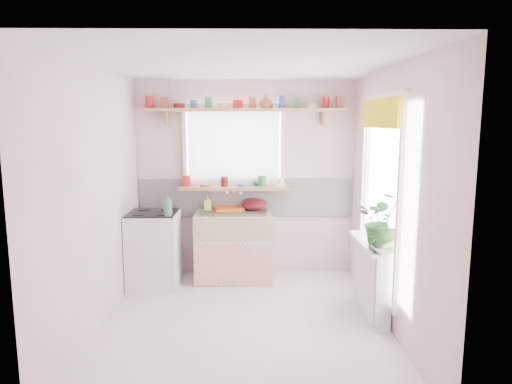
{
  "coord_description": "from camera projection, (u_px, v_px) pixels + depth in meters",
  "views": [
    {
      "loc": [
        0.05,
        -4.27,
        1.99
      ],
      "look_at": [
        0.12,
        0.55,
        1.23
      ],
      "focal_mm": 32.0,
      "sensor_mm": 36.0,
      "label": 1
    }
  ],
  "objects": [
    {
      "name": "cooker",
      "position": [
        154.0,
        249.0,
        5.48
      ],
      "size": [
        0.58,
        0.58,
        0.93
      ],
      "color": "white",
      "rests_on": "ground"
    },
    {
      "name": "cooker_bottle",
      "position": [
        168.0,
        205.0,
        5.17
      ],
      "size": [
        0.13,
        0.13,
        0.26
      ],
      "primitive_type": "imported",
      "rotation": [
        0.0,
        0.0,
        0.32
      ],
      "color": "#3F7E4E",
      "rests_on": "cooker"
    },
    {
      "name": "radiator_ledge",
      "position": [
        371.0,
        277.0,
        4.68
      ],
      "size": [
        0.22,
        0.95,
        0.78
      ],
      "color": "white",
      "rests_on": "ground"
    },
    {
      "name": "fruit_bowl",
      "position": [
        388.0,
        249.0,
        4.22
      ],
      "size": [
        0.37,
        0.37,
        0.08
      ],
      "primitive_type": "imported",
      "rotation": [
        0.0,
        0.0,
        -0.21
      ],
      "color": "white",
      "rests_on": "radiator_ledge"
    },
    {
      "name": "soap_bottle_sink",
      "position": [
        208.0,
        202.0,
        5.85
      ],
      "size": [
        0.09,
        0.09,
        0.2
      ],
      "primitive_type": "imported",
      "rotation": [
        0.0,
        0.0,
        0.04
      ],
      "color": "#DFDE63",
      "rests_on": "sink_unit"
    },
    {
      "name": "sill_crockery",
      "position": [
        230.0,
        182.0,
        5.8
      ],
      "size": [
        1.35,
        0.11,
        0.12
      ],
      "color": "red",
      "rests_on": "windowsill"
    },
    {
      "name": "fruit",
      "position": [
        388.0,
        242.0,
        4.22
      ],
      "size": [
        0.2,
        0.14,
        0.1
      ],
      "color": "#E15513",
      "rests_on": "fruit_bowl"
    },
    {
      "name": "herb_pot",
      "position": [
        375.0,
        243.0,
        4.21
      ],
      "size": [
        0.11,
        0.09,
        0.19
      ],
      "primitive_type": "imported",
      "rotation": [
        0.0,
        0.0,
        0.27
      ],
      "color": "#28652C",
      "rests_on": "radiator_ledge"
    },
    {
      "name": "dish_tray",
      "position": [
        229.0,
        209.0,
        5.87
      ],
      "size": [
        0.41,
        0.34,
        0.04
      ],
      "primitive_type": "cube",
      "rotation": [
        0.0,
        0.0,
        0.21
      ],
      "color": "#FE5516",
      "rests_on": "sink_unit"
    },
    {
      "name": "sill_cup",
      "position": [
        265.0,
        182.0,
        5.86
      ],
      "size": [
        0.16,
        0.16,
        0.1
      ],
      "primitive_type": "imported",
      "rotation": [
        0.0,
        0.0,
        0.27
      ],
      "color": "white",
      "rests_on": "windowsill"
    },
    {
      "name": "sink_unit",
      "position": [
        234.0,
        246.0,
        5.74
      ],
      "size": [
        0.95,
        0.65,
        1.11
      ],
      "color": "white",
      "rests_on": "ground"
    },
    {
      "name": "pine_shelf",
      "position": [
        245.0,
        110.0,
        5.65
      ],
      "size": [
        2.52,
        0.24,
        0.04
      ],
      "primitive_type": "cube",
      "color": "tan",
      "rests_on": "room"
    },
    {
      "name": "sill_bowl",
      "position": [
        260.0,
        183.0,
        5.87
      ],
      "size": [
        0.26,
        0.26,
        0.06
      ],
      "primitive_type": "imported",
      "rotation": [
        0.0,
        0.0,
        0.34
      ],
      "color": "#3265A4",
      "rests_on": "windowsill"
    },
    {
      "name": "shelf_vase",
      "position": [
        266.0,
        101.0,
        5.58
      ],
      "size": [
        0.17,
        0.17,
        0.17
      ],
      "primitive_type": "imported",
      "rotation": [
        0.0,
        0.0,
        -0.04
      ],
      "color": "#A14831",
      "rests_on": "pine_shelf"
    },
    {
      "name": "room",
      "position": [
        303.0,
        176.0,
        5.17
      ],
      "size": [
        3.2,
        3.2,
        3.2
      ],
      "color": "white",
      "rests_on": "ground"
    },
    {
      "name": "colander",
      "position": [
        254.0,
        204.0,
        5.87
      ],
      "size": [
        0.43,
        0.43,
        0.15
      ],
      "primitive_type": "ellipsoid",
      "rotation": [
        0.0,
        0.0,
        -0.37
      ],
      "color": "#550E19",
      "rests_on": "sink_unit"
    },
    {
      "name": "windowsill",
      "position": [
        234.0,
        188.0,
        5.81
      ],
      "size": [
        1.4,
        0.22,
        0.04
      ],
      "primitive_type": "cube",
      "color": "tan",
      "rests_on": "room"
    },
    {
      "name": "jade_plant",
      "position": [
        385.0,
        220.0,
        4.29
      ],
      "size": [
        0.58,
        0.53,
        0.57
      ],
      "primitive_type": "imported",
      "rotation": [
        0.0,
        0.0,
        -0.18
      ],
      "color": "#255E29",
      "rests_on": "radiator_ledge"
    },
    {
      "name": "shelf_crockery",
      "position": [
        245.0,
        104.0,
        5.64
      ],
      "size": [
        2.47,
        0.11,
        0.12
      ],
      "color": "red",
      "rests_on": "pine_shelf"
    }
  ]
}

